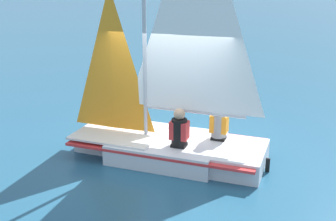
% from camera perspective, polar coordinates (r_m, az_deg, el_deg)
% --- Properties ---
extents(ground_plane, '(260.00, 260.00, 0.00)m').
position_cam_1_polar(ground_plane, '(8.68, 0.00, -6.27)').
color(ground_plane, '#235675').
extents(sailboat_main, '(1.66, 3.99, 5.18)m').
position_cam_1_polar(sailboat_main, '(8.41, 0.24, -2.02)').
color(sailboat_main, silver).
rests_on(sailboat_main, ground_plane).
extents(sailor_helm, '(0.30, 0.34, 1.16)m').
position_cam_1_polar(sailor_helm, '(8.08, 1.53, -3.40)').
color(sailor_helm, black).
rests_on(sailor_helm, ground_plane).
extents(sailor_crew, '(0.30, 0.34, 1.16)m').
position_cam_1_polar(sailor_crew, '(8.48, 6.92, -2.39)').
color(sailor_crew, black).
rests_on(sailor_crew, ground_plane).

